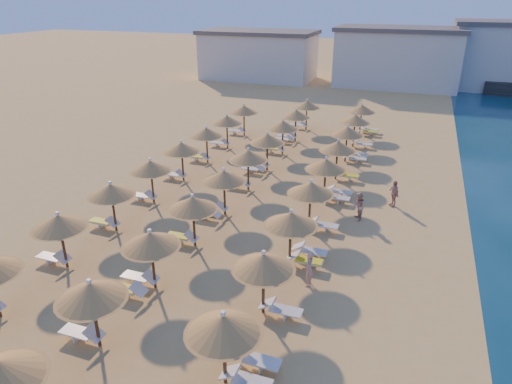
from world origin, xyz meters
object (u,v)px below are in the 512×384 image
at_px(beachgoer_b, 359,207).
at_px(beachgoer_a, 309,269).
at_px(parasol_row_west, 224,177).
at_px(parasol_row_east, 311,189).
at_px(beachgoer_c, 394,193).

bearing_deg(beachgoer_b, beachgoer_a, -32.89).
bearing_deg(beachgoer_b, parasol_row_west, -99.59).
height_order(parasol_row_east, parasol_row_west, same).
relative_size(beachgoer_a, beachgoer_b, 1.01).
height_order(beachgoer_a, beachgoer_b, beachgoer_a).
relative_size(parasol_row_east, beachgoer_b, 24.79).
relative_size(parasol_row_west, beachgoer_b, 24.79).
relative_size(beachgoer_c, beachgoer_a, 0.98).
bearing_deg(beachgoer_c, parasol_row_east, -73.98).
distance_m(beachgoer_a, beachgoer_b, 6.79).
bearing_deg(parasol_row_west, parasol_row_east, 0.00).
height_order(beachgoer_c, beachgoer_a, beachgoer_a).
bearing_deg(parasol_row_east, parasol_row_west, 180.00).
bearing_deg(beachgoer_a, beachgoer_c, 159.32).
bearing_deg(parasol_row_east, beachgoer_b, 38.79).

